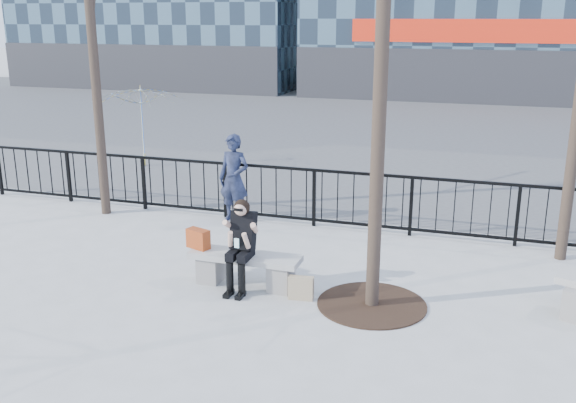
% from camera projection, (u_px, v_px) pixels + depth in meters
% --- Properties ---
extents(ground, '(120.00, 120.00, 0.00)m').
position_uv_depth(ground, '(246.00, 285.00, 9.45)').
color(ground, '#9A9B96').
rests_on(ground, ground).
extents(street_surface, '(60.00, 23.00, 0.01)m').
position_uv_depth(street_surface, '(398.00, 126.00, 23.15)').
color(street_surface, '#474747').
rests_on(street_surface, ground).
extents(railing, '(14.00, 0.06, 1.10)m').
position_uv_depth(railing, '(304.00, 197.00, 12.03)').
color(railing, black).
rests_on(railing, ground).
extents(tree_grate, '(1.50, 1.50, 0.02)m').
position_uv_depth(tree_grate, '(372.00, 304.00, 8.79)').
color(tree_grate, black).
rests_on(tree_grate, ground).
extents(bench_main, '(1.65, 0.46, 0.49)m').
position_uv_depth(bench_main, '(245.00, 266.00, 9.36)').
color(bench_main, gray).
rests_on(bench_main, ground).
extents(seated_woman, '(0.50, 0.64, 1.34)m').
position_uv_depth(seated_woman, '(240.00, 246.00, 9.11)').
color(seated_woman, black).
rests_on(seated_woman, ground).
extents(handbag, '(0.39, 0.27, 0.29)m').
position_uv_depth(handbag, '(198.00, 239.00, 9.51)').
color(handbag, '#9D3913').
rests_on(handbag, bench_main).
extents(shopping_bag, '(0.36, 0.16, 0.33)m').
position_uv_depth(shopping_bag, '(301.00, 288.00, 8.94)').
color(shopping_bag, tan).
rests_on(shopping_bag, ground).
extents(standing_man, '(0.66, 0.47, 1.70)m').
position_uv_depth(standing_man, '(234.00, 179.00, 12.16)').
color(standing_man, black).
rests_on(standing_man, ground).
extents(vendor_umbrella, '(3.06, 3.08, 2.13)m').
position_uv_depth(vendor_umbrella, '(141.00, 126.00, 16.62)').
color(vendor_umbrella, yellow).
rests_on(vendor_umbrella, ground).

